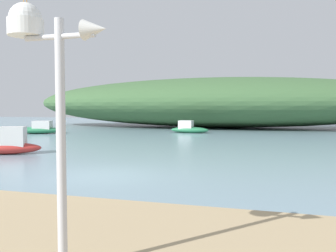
{
  "coord_description": "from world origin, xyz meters",
  "views": [
    {
      "loc": [
        5.5,
        -10.91,
        2.31
      ],
      "look_at": [
        1.34,
        3.42,
        1.52
      ],
      "focal_mm": 38.14,
      "sensor_mm": 36.0,
      "label": 1
    }
  ],
  "objects_px": {
    "motorboat_east_reach": "(189,128)",
    "motorboat_inner_mooring": "(8,145)",
    "motorboat_by_sandbar": "(39,129)",
    "mast_structure": "(42,55)"
  },
  "relations": [
    {
      "from": "motorboat_east_reach",
      "to": "motorboat_inner_mooring",
      "type": "distance_m",
      "value": 17.46
    },
    {
      "from": "motorboat_east_reach",
      "to": "motorboat_inner_mooring",
      "type": "height_order",
      "value": "motorboat_inner_mooring"
    },
    {
      "from": "motorboat_by_sandbar",
      "to": "motorboat_east_reach",
      "type": "distance_m",
      "value": 13.17
    },
    {
      "from": "motorboat_by_sandbar",
      "to": "motorboat_east_reach",
      "type": "bearing_deg",
      "value": 20.15
    },
    {
      "from": "motorboat_by_sandbar",
      "to": "motorboat_inner_mooring",
      "type": "bearing_deg",
      "value": -59.74
    },
    {
      "from": "mast_structure",
      "to": "motorboat_inner_mooring",
      "type": "distance_m",
      "value": 14.58
    },
    {
      "from": "mast_structure",
      "to": "motorboat_inner_mooring",
      "type": "relative_size",
      "value": 0.98
    },
    {
      "from": "motorboat_by_sandbar",
      "to": "mast_structure",
      "type": "bearing_deg",
      "value": -53.69
    },
    {
      "from": "mast_structure",
      "to": "motorboat_east_reach",
      "type": "bearing_deg",
      "value": 99.03
    },
    {
      "from": "motorboat_east_reach",
      "to": "motorboat_inner_mooring",
      "type": "bearing_deg",
      "value": -107.72
    }
  ]
}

